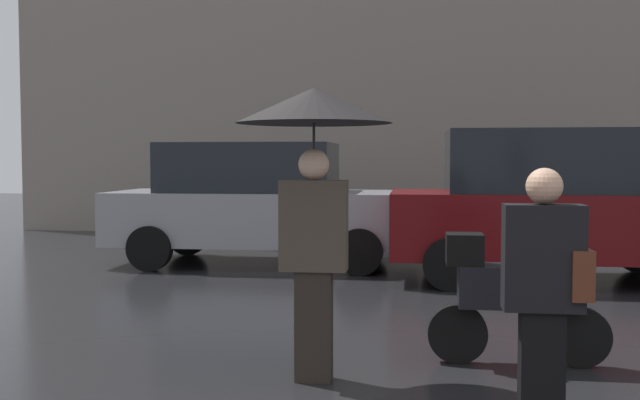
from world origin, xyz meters
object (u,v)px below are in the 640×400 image
pedestrian_with_bag (546,286)px  parked_car_left (261,203)px  pedestrian_with_umbrella (314,144)px  parked_car_right (547,205)px  parked_scooter (513,293)px

pedestrian_with_bag → parked_car_left: (-3.03, 6.59, 0.06)m
pedestrian_with_umbrella → parked_car_right: 5.27m
pedestrian_with_umbrella → parked_car_right: size_ratio=0.50×
pedestrian_with_umbrella → pedestrian_with_bag: (1.44, -0.92, -0.82)m
pedestrian_with_umbrella → pedestrian_with_bag: 1.89m
parked_car_left → parked_car_right: size_ratio=1.11×
pedestrian_with_umbrella → parked_scooter: 1.94m
parked_scooter → parked_car_left: (-3.05, 5.08, 0.38)m
parked_scooter → parked_car_left: size_ratio=0.30×
pedestrian_with_bag → parked_car_right: bearing=34.9°
parked_scooter → pedestrian_with_bag: bearing=-84.0°
pedestrian_with_bag → parked_scooter: 1.54m
pedestrian_with_umbrella → pedestrian_with_bag: pedestrian_with_umbrella is taller
pedestrian_with_bag → parked_scooter: size_ratio=1.11×
pedestrian_with_bag → parked_car_left: size_ratio=0.33×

